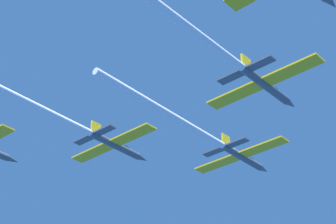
{
  "coord_description": "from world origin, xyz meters",
  "views": [
    {
      "loc": [
        44.96,
        -67.43,
        -41.3
      ],
      "look_at": [
        -0.16,
        -16.5,
        0.19
      ],
      "focal_mm": 63.52,
      "sensor_mm": 36.0,
      "label": 1
    }
  ],
  "objects": [
    {
      "name": "jet_lead",
      "position": [
        -0.32,
        -7.85,
        0.11
      ],
      "size": [
        16.09,
        37.34,
        2.67
      ],
      "color": "#4C5660"
    },
    {
      "name": "jet_left_wing",
      "position": [
        -13.08,
        -21.86,
        0.81
      ],
      "size": [
        16.09,
        35.85,
        2.67
      ],
      "color": "#4C5660"
    },
    {
      "name": "jet_right_wing",
      "position": [
        13.32,
        -21.31,
        0.12
      ],
      "size": [
        16.09,
        35.6,
        2.67
      ],
      "color": "#4C5660"
    }
  ]
}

